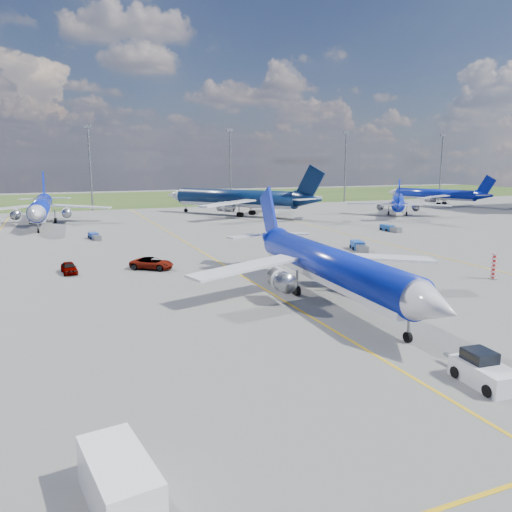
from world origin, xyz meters
name	(u,v)px	position (x,y,z in m)	size (l,w,h in m)	color
ground	(331,329)	(0.00, 0.00, 0.00)	(400.00, 400.00, 0.00)	#5C5C59
grass_strip	(114,199)	(0.00, 150.00, 0.00)	(400.00, 80.00, 0.01)	#2D4719
taxiway_lines	(223,264)	(0.17, 27.70, 0.01)	(60.25, 160.00, 0.02)	gold
floodlight_masts	(164,164)	(10.00, 110.00, 12.56)	(202.20, 0.50, 22.70)	slate
warning_post	(494,266)	(26.00, 8.00, 1.50)	(0.50, 0.50, 3.00)	red
bg_jet_nnw	(42,225)	(-22.37, 81.34, 0.00)	(30.73, 40.33, 10.56)	#0B1FA7
bg_jet_n	(236,215)	(21.96, 83.38, 0.00)	(35.29, 46.32, 12.13)	#071B3F
bg_jet_ne	(397,214)	(60.68, 69.99, 0.00)	(26.37, 34.61, 9.07)	#0B1FA7
bg_jet_ene	(434,205)	(89.51, 89.34, 0.00)	(26.60, 34.92, 9.14)	#0B1FA7
main_airliner	(328,299)	(4.26, 7.68, 0.00)	(28.67, 37.62, 9.85)	#0B1FA7
pushback_tug	(484,371)	(3.39, -12.23, 0.78)	(2.46, 5.81, 1.94)	silver
service_van	(119,484)	(-18.35, -15.32, 1.07)	(2.15, 4.88, 2.15)	white
service_car_a	(69,268)	(-18.73, 29.35, 0.69)	(1.63, 4.05, 1.38)	#999999
service_car_b	(152,263)	(-9.09, 27.94, 0.74)	(2.47, 5.35, 1.49)	#999999
service_car_c	(300,253)	(11.26, 27.30, 0.70)	(1.95, 4.80, 1.39)	#999999
baggage_tug_w	(359,247)	(22.32, 29.55, 0.59)	(3.30, 5.80, 1.26)	#1A46A1
baggage_tug_c	(95,236)	(-13.73, 56.16, 0.48)	(1.96, 4.70, 1.02)	#193997
baggage_tug_e	(390,228)	(39.67, 45.11, 0.53)	(1.53, 5.11, 1.14)	navy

